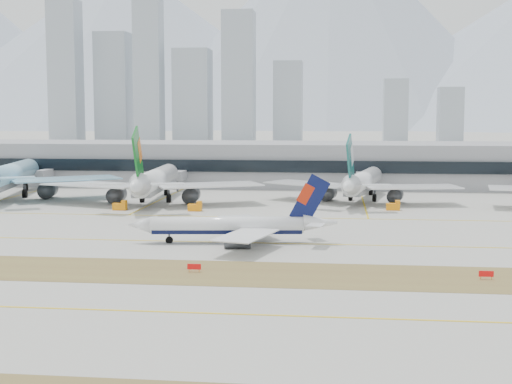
# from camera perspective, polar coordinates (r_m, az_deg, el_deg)

# --- Properties ---
(ground) EXTENTS (3000.00, 3000.00, 0.00)m
(ground) POSITION_cam_1_polar(r_m,az_deg,el_deg) (144.22, -0.31, -3.73)
(ground) COLOR #A8A69D
(ground) RESTS_ON ground
(apron_markings) EXTENTS (360.00, 122.22, 0.06)m
(apron_markings) POSITION_cam_1_polar(r_m,az_deg,el_deg) (92.13, -4.36, -9.45)
(apron_markings) COLOR brown
(apron_markings) RESTS_ON ground
(taxiing_airliner) EXTENTS (40.90, 35.32, 13.74)m
(taxiing_airliner) POSITION_cam_1_polar(r_m,az_deg,el_deg) (138.66, -1.71, -2.75)
(taxiing_airliner) COLOR white
(taxiing_airliner) RESTS_ON ground
(widebody_korean) EXTENTS (66.92, 66.48, 24.36)m
(widebody_korean) POSITION_cam_1_polar(r_m,az_deg,el_deg) (225.65, -19.15, 1.17)
(widebody_korean) COLOR #8CC6E5
(widebody_korean) RESTS_ON ground
(widebody_eva) EXTENTS (62.85, 61.62, 22.45)m
(widebody_eva) POSITION_cam_1_polar(r_m,az_deg,el_deg) (203.99, -8.12, 0.81)
(widebody_eva) COLOR white
(widebody_eva) RESTS_ON ground
(widebody_cathay) EXTENTS (56.05, 55.61, 20.35)m
(widebody_cathay) POSITION_cam_1_polar(r_m,az_deg,el_deg) (207.43, 8.49, 0.73)
(widebody_cathay) COLOR white
(widebody_cathay) RESTS_ON ground
(terminal) EXTENTS (280.00, 43.10, 15.00)m
(terminal) POSITION_cam_1_polar(r_m,az_deg,el_deg) (257.04, 2.74, 2.30)
(terminal) COLOR gray
(terminal) RESTS_ON ground
(hold_sign_left) EXTENTS (2.20, 0.15, 1.35)m
(hold_sign_left) POSITION_cam_1_polar(r_m,az_deg,el_deg) (113.86, -4.97, -5.98)
(hold_sign_left) COLOR red
(hold_sign_left) RESTS_ON ground
(hold_sign_right) EXTENTS (2.20, 0.15, 1.35)m
(hold_sign_right) POSITION_cam_1_polar(r_m,az_deg,el_deg) (113.92, 17.94, -6.26)
(hold_sign_right) COLOR red
(hold_sign_right) RESTS_ON ground
(gse_c) EXTENTS (3.55, 2.00, 2.60)m
(gse_c) POSITION_cam_1_polar(r_m,az_deg,el_deg) (190.18, 10.95, -1.12)
(gse_c) COLOR orange
(gse_c) RESTS_ON ground
(gse_b) EXTENTS (3.55, 2.00, 2.60)m
(gse_b) POSITION_cam_1_polar(r_m,az_deg,el_deg) (185.75, -4.86, -1.20)
(gse_b) COLOR orange
(gse_b) RESTS_ON ground
(gse_extra) EXTENTS (3.55, 2.00, 2.60)m
(gse_extra) POSITION_cam_1_polar(r_m,az_deg,el_deg) (190.34, -10.79, -1.11)
(gse_extra) COLOR orange
(gse_extra) RESTS_ON ground
(city_skyline) EXTENTS (342.00, 49.80, 140.00)m
(city_skyline) POSITION_cam_1_polar(r_m,az_deg,el_deg) (607.73, -5.28, 8.50)
(city_skyline) COLOR #96A1AB
(city_skyline) RESTS_ON ground
(mountain_ridge) EXTENTS (2830.00, 1120.00, 470.00)m
(mountain_ridge) POSITION_cam_1_polar(r_m,az_deg,el_deg) (1553.24, 7.24, 11.92)
(mountain_ridge) COLOR #9EA8B7
(mountain_ridge) RESTS_ON ground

